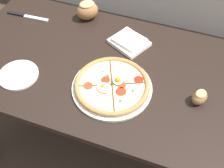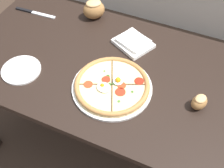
{
  "view_description": "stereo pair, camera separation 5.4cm",
  "coord_description": "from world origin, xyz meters",
  "px_view_note": "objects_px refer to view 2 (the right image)",
  "views": [
    {
      "loc": [
        0.29,
        -0.84,
        1.7
      ],
      "look_at": [
        0.02,
        -0.11,
        0.76
      ],
      "focal_mm": 45.0,
      "sensor_mm": 36.0,
      "label": 1
    },
    {
      "loc": [
        0.34,
        -0.82,
        1.7
      ],
      "look_at": [
        0.02,
        -0.11,
        0.76
      ],
      "focal_mm": 45.0,
      "sensor_mm": 36.0,
      "label": 2
    }
  ],
  "objects_px": {
    "napkin_folded": "(133,43)",
    "knife_main": "(35,13)",
    "bread_piece_mid": "(199,102)",
    "dining_table": "(117,82)",
    "pizza": "(112,86)",
    "side_saucer": "(21,70)",
    "bread_piece_far": "(94,9)"
  },
  "relations": [
    {
      "from": "pizza",
      "to": "bread_piece_mid",
      "type": "bearing_deg",
      "value": 8.52
    },
    {
      "from": "knife_main",
      "to": "side_saucer",
      "type": "xyz_separation_m",
      "value": [
        0.19,
        -0.39,
        0.0
      ]
    },
    {
      "from": "bread_piece_far",
      "to": "side_saucer",
      "type": "relative_size",
      "value": 0.81
    },
    {
      "from": "bread_piece_far",
      "to": "dining_table",
      "type": "bearing_deg",
      "value": -48.64
    },
    {
      "from": "dining_table",
      "to": "bread_piece_far",
      "type": "height_order",
      "value": "bread_piece_far"
    },
    {
      "from": "dining_table",
      "to": "pizza",
      "type": "bearing_deg",
      "value": -78.09
    },
    {
      "from": "dining_table",
      "to": "bread_piece_far",
      "type": "xyz_separation_m",
      "value": [
        -0.27,
        0.31,
        0.15
      ]
    },
    {
      "from": "napkin_folded",
      "to": "bread_piece_mid",
      "type": "bearing_deg",
      "value": -32.36
    },
    {
      "from": "knife_main",
      "to": "side_saucer",
      "type": "bearing_deg",
      "value": -67.47
    },
    {
      "from": "napkin_folded",
      "to": "dining_table",
      "type": "bearing_deg",
      "value": -92.27
    },
    {
      "from": "pizza",
      "to": "side_saucer",
      "type": "relative_size",
      "value": 1.94
    },
    {
      "from": "dining_table",
      "to": "knife_main",
      "type": "xyz_separation_m",
      "value": [
        -0.6,
        0.2,
        0.1
      ]
    },
    {
      "from": "napkin_folded",
      "to": "bread_piece_far",
      "type": "xyz_separation_m",
      "value": [
        -0.28,
        0.12,
        0.04
      ]
    },
    {
      "from": "dining_table",
      "to": "pizza",
      "type": "height_order",
      "value": "pizza"
    },
    {
      "from": "side_saucer",
      "to": "dining_table",
      "type": "bearing_deg",
      "value": 25.01
    },
    {
      "from": "napkin_folded",
      "to": "knife_main",
      "type": "height_order",
      "value": "napkin_folded"
    },
    {
      "from": "napkin_folded",
      "to": "side_saucer",
      "type": "relative_size",
      "value": 1.21
    },
    {
      "from": "bread_piece_mid",
      "to": "side_saucer",
      "type": "height_order",
      "value": "bread_piece_mid"
    },
    {
      "from": "knife_main",
      "to": "dining_table",
      "type": "bearing_deg",
      "value": -22.23
    },
    {
      "from": "napkin_folded",
      "to": "bread_piece_far",
      "type": "height_order",
      "value": "bread_piece_far"
    },
    {
      "from": "bread_piece_mid",
      "to": "bread_piece_far",
      "type": "relative_size",
      "value": 0.62
    },
    {
      "from": "pizza",
      "to": "dining_table",
      "type": "bearing_deg",
      "value": 101.91
    },
    {
      "from": "napkin_folded",
      "to": "side_saucer",
      "type": "height_order",
      "value": "napkin_folded"
    },
    {
      "from": "side_saucer",
      "to": "pizza",
      "type": "bearing_deg",
      "value": 10.03
    },
    {
      "from": "pizza",
      "to": "side_saucer",
      "type": "height_order",
      "value": "pizza"
    },
    {
      "from": "napkin_folded",
      "to": "bread_piece_far",
      "type": "bearing_deg",
      "value": 156.49
    },
    {
      "from": "dining_table",
      "to": "side_saucer",
      "type": "distance_m",
      "value": 0.46
    },
    {
      "from": "pizza",
      "to": "bread_piece_mid",
      "type": "xyz_separation_m",
      "value": [
        0.37,
        0.06,
        0.02
      ]
    },
    {
      "from": "napkin_folded",
      "to": "side_saucer",
      "type": "bearing_deg",
      "value": -137.7
    },
    {
      "from": "bread_piece_mid",
      "to": "bread_piece_far",
      "type": "xyz_separation_m",
      "value": [
        -0.66,
        0.37,
        0.02
      ]
    },
    {
      "from": "bread_piece_mid",
      "to": "pizza",
      "type": "bearing_deg",
      "value": -171.48
    },
    {
      "from": "pizza",
      "to": "napkin_folded",
      "type": "height_order",
      "value": "pizza"
    }
  ]
}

